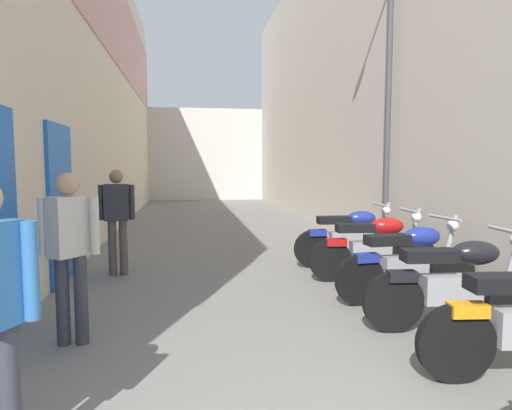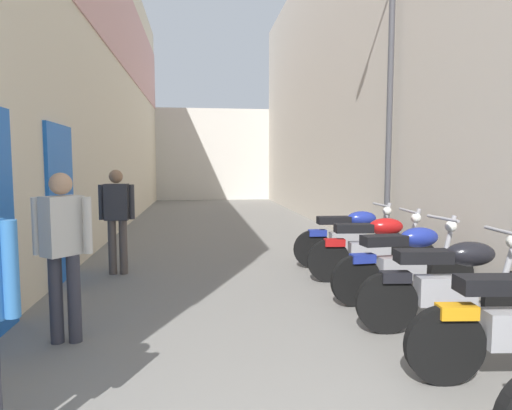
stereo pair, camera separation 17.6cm
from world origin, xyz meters
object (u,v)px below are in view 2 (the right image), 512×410
(motorcycle_third, at_px, (452,282))
(street_lamp, at_px, (385,85))
(pedestrian_further_down, at_px, (117,214))
(motorcycle_fifth, at_px, (374,246))
(motorcycle_sixth, at_px, (351,236))
(pedestrian_mid_alley, at_px, (63,245))
(motorcycle_fourth, at_px, (406,261))

(motorcycle_third, height_order, street_lamp, street_lamp)
(pedestrian_further_down, bearing_deg, street_lamp, 5.94)
(motorcycle_fifth, relative_size, motorcycle_sixth, 1.00)
(motorcycle_third, height_order, motorcycle_sixth, same)
(motorcycle_third, relative_size, pedestrian_mid_alley, 1.18)
(street_lamp, bearing_deg, pedestrian_further_down, -174.06)
(motorcycle_third, bearing_deg, motorcycle_sixth, 90.00)
(pedestrian_further_down, distance_m, street_lamp, 4.83)
(motorcycle_fourth, xyz_separation_m, street_lamp, (0.71, 2.33, 2.47))
(motorcycle_fourth, xyz_separation_m, motorcycle_sixth, (0.00, 1.89, 0.00))
(pedestrian_further_down, bearing_deg, motorcycle_fifth, -14.00)
(motorcycle_sixth, xyz_separation_m, pedestrian_mid_alley, (-3.66, -2.62, 0.42))
(motorcycle_fifth, bearing_deg, motorcycle_third, -90.00)
(pedestrian_mid_alley, height_order, street_lamp, street_lamp)
(pedestrian_further_down, bearing_deg, motorcycle_third, -37.96)
(motorcycle_fourth, height_order, pedestrian_further_down, pedestrian_further_down)
(motorcycle_third, xyz_separation_m, motorcycle_sixth, (0.00, 2.86, 0.00))
(motorcycle_sixth, relative_size, street_lamp, 0.36)
(motorcycle_fifth, height_order, pedestrian_further_down, pedestrian_further_down)
(motorcycle_sixth, bearing_deg, street_lamp, 31.71)
(pedestrian_further_down, xyz_separation_m, street_lamp, (4.35, 0.45, 2.06))
(motorcycle_fourth, xyz_separation_m, motorcycle_fifth, (0.00, 0.97, 0.00))
(motorcycle_sixth, bearing_deg, motorcycle_third, -90.00)
(pedestrian_mid_alley, distance_m, pedestrian_further_down, 2.60)
(motorcycle_fifth, bearing_deg, pedestrian_further_down, 166.00)
(motorcycle_sixth, xyz_separation_m, pedestrian_further_down, (-3.64, -0.02, 0.42))
(motorcycle_fourth, xyz_separation_m, pedestrian_mid_alley, (-3.66, -0.73, 0.42))
(motorcycle_fourth, distance_m, pedestrian_further_down, 4.12)
(motorcycle_third, xyz_separation_m, pedestrian_mid_alley, (-3.66, 0.24, 0.42))
(motorcycle_fifth, bearing_deg, motorcycle_fourth, -90.00)
(pedestrian_further_down, bearing_deg, motorcycle_sixth, 0.25)
(pedestrian_mid_alley, distance_m, street_lamp, 5.72)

